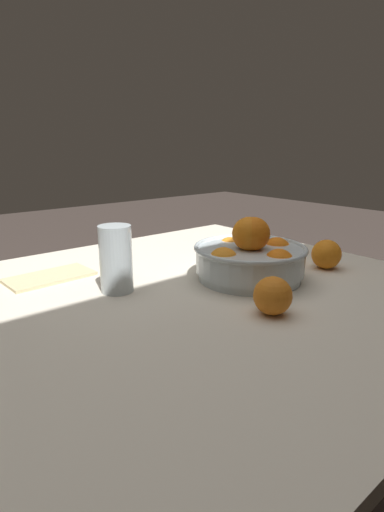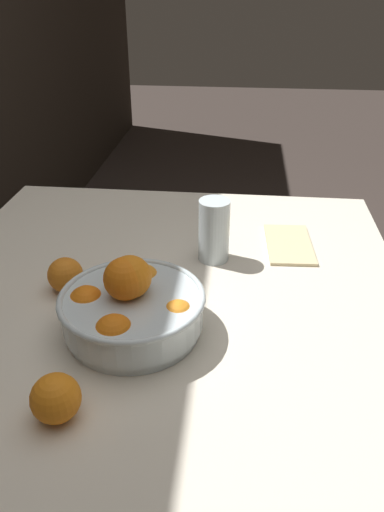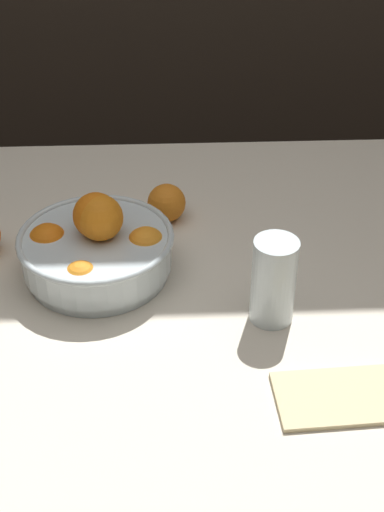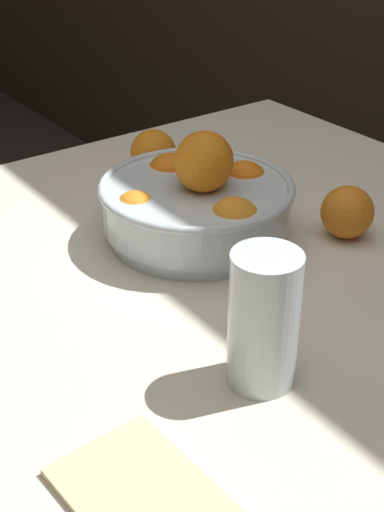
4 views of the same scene
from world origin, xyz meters
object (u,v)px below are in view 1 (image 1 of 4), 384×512
Objects in this scene: juice_glass at (116,262)px; orange_loose_front at (273,296)px; orange_loose_near_bowl at (326,254)px; fruit_bowl at (250,257)px.

juice_glass reaches higher than orange_loose_front.
orange_loose_near_bowl is at bearing -163.85° from orange_loose_front.
juice_glass is 0.57m from orange_loose_near_bowl.
orange_loose_near_bowl is (-0.53, 0.21, -0.03)m from juice_glass.
fruit_bowl is 0.24m from orange_loose_near_bowl.
fruit_bowl reaches higher than orange_loose_near_bowl.
orange_loose_near_bowl is 1.03× the size of orange_loose_front.
fruit_bowl is 3.53× the size of orange_loose_near_bowl.
orange_loose_near_bowl is 0.37m from orange_loose_front.
orange_loose_front is at bearing 53.80° from fruit_bowl.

